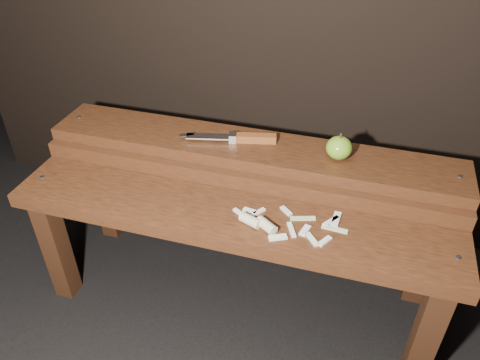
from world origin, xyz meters
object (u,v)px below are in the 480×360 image
(bench_rear_tier, at_px, (250,170))
(apple, at_px, (339,148))
(bench_front_tier, at_px, (227,235))
(knife, at_px, (244,138))

(bench_rear_tier, bearing_deg, apple, 1.01)
(bench_front_tier, distance_m, knife, 0.29)
(bench_front_tier, xyz_separation_m, bench_rear_tier, (0.00, 0.23, 0.06))
(bench_rear_tier, distance_m, knife, 0.10)
(knife, bearing_deg, bench_front_tier, -84.19)
(apple, bearing_deg, knife, 177.97)
(bench_front_tier, distance_m, apple, 0.38)
(bench_front_tier, xyz_separation_m, apple, (0.25, 0.23, 0.18))
(bench_rear_tier, bearing_deg, bench_front_tier, -90.00)
(bench_front_tier, height_order, apple, apple)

